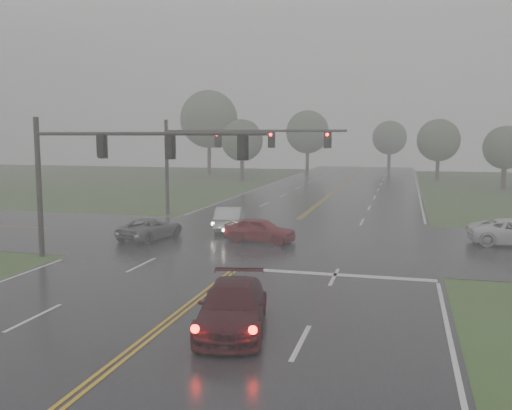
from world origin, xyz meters
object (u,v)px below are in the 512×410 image
(sedan_maroon, at_px, (233,330))
(sedan_red, at_px, (260,242))
(car_grey, at_px, (151,239))
(signal_gantry_far, at_px, (220,148))
(sedan_silver, at_px, (230,230))
(signal_gantry_near, at_px, (103,161))

(sedan_maroon, relative_size, sedan_red, 1.22)
(car_grey, xyz_separation_m, signal_gantry_far, (1.03, 9.87, 5.08))
(sedan_maroon, height_order, sedan_silver, sedan_silver)
(car_grey, distance_m, signal_gantry_near, 7.55)
(signal_gantry_far, bearing_deg, signal_gantry_near, -92.56)
(signal_gantry_near, height_order, signal_gantry_far, signal_gantry_far)
(sedan_red, distance_m, signal_gantry_near, 10.09)
(sedan_silver, height_order, signal_gantry_near, signal_gantry_near)
(car_grey, relative_size, signal_gantry_near, 0.38)
(sedan_red, distance_m, car_grey, 6.44)
(sedan_maroon, relative_size, car_grey, 1.13)
(sedan_silver, height_order, car_grey, sedan_silver)
(sedan_silver, xyz_separation_m, signal_gantry_far, (-2.48, 5.72, 5.08))
(sedan_red, bearing_deg, sedan_silver, 46.52)
(signal_gantry_near, bearing_deg, signal_gantry_far, 87.44)
(sedan_silver, bearing_deg, sedan_maroon, 95.55)
(sedan_maroon, distance_m, signal_gantry_near, 12.86)
(sedan_red, distance_m, signal_gantry_far, 11.84)
(sedan_maroon, bearing_deg, car_grey, 112.46)
(car_grey, relative_size, signal_gantry_far, 0.32)
(sedan_maroon, xyz_separation_m, signal_gantry_near, (-8.87, 7.96, 4.85))
(sedan_maroon, distance_m, sedan_silver, 18.78)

